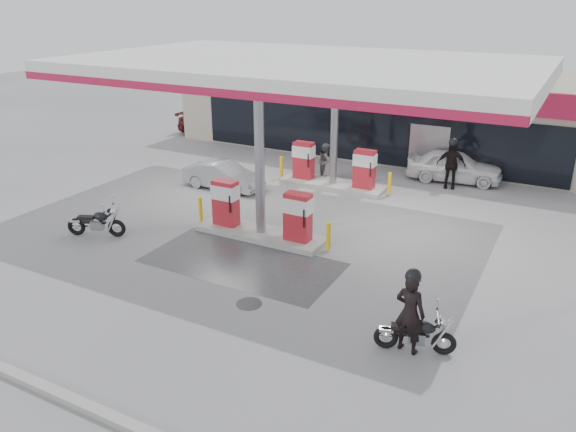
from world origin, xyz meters
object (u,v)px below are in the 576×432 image
(attendant, at_px, (326,161))
(biker_walking, at_px, (451,165))
(parked_car_left, at_px, (213,125))
(main_motorcycle, at_px, (416,335))
(parked_car_right, at_px, (556,165))
(parked_motorcycle, at_px, (97,223))
(sedan_white, at_px, (454,166))
(biker_main, at_px, (410,313))
(hatchback_silver, at_px, (224,176))
(pump_island_far, at_px, (333,171))
(pump_island_near, at_px, (261,217))

(attendant, relative_size, biker_walking, 0.78)
(parked_car_left, bearing_deg, main_motorcycle, -133.24)
(parked_car_right, xyz_separation_m, biker_walking, (-3.84, -3.80, 0.45))
(parked_motorcycle, xyz_separation_m, parked_car_left, (-4.92, 13.77, 0.17))
(main_motorcycle, relative_size, biker_walking, 0.91)
(sedan_white, relative_size, biker_walking, 2.00)
(biker_main, distance_m, hatchback_silver, 12.82)
(parked_car_left, distance_m, biker_walking, 14.58)
(main_motorcycle, bearing_deg, pump_island_far, 106.02)
(attendant, distance_m, parked_car_right, 10.35)
(sedan_white, height_order, hatchback_silver, sedan_white)
(parked_car_left, height_order, parked_car_right, parked_car_left)
(parked_motorcycle, distance_m, parked_car_right, 19.64)
(pump_island_near, bearing_deg, parked_car_right, 55.48)
(pump_island_near, distance_m, pump_island_far, 6.00)
(biker_main, bearing_deg, attendant, -47.49)
(attendant, relative_size, hatchback_silver, 0.45)
(attendant, bearing_deg, hatchback_silver, 116.43)
(attendant, xyz_separation_m, biker_walking, (5.21, 1.20, 0.22))
(main_motorcycle, bearing_deg, pump_island_near, 131.44)
(hatchback_silver, bearing_deg, parked_car_left, 38.67)
(pump_island_far, relative_size, parked_car_right, 1.28)
(biker_walking, bearing_deg, attendant, -177.04)
(hatchback_silver, relative_size, parked_car_right, 0.86)
(sedan_white, height_order, parked_car_left, sedan_white)
(pump_island_near, height_order, hatchback_silver, pump_island_near)
(pump_island_far, relative_size, parked_motorcycle, 2.66)
(pump_island_far, bearing_deg, biker_main, -57.82)
(pump_island_far, height_order, hatchback_silver, pump_island_far)
(pump_island_far, bearing_deg, hatchback_silver, -148.76)
(parked_car_left, bearing_deg, parked_car_right, -87.83)
(biker_main, relative_size, parked_motorcycle, 1.02)
(biker_main, xyz_separation_m, sedan_white, (-1.96, 13.24, -0.30))
(parked_motorcycle, height_order, attendant, attendant)
(pump_island_near, relative_size, hatchback_silver, 1.49)
(sedan_white, bearing_deg, parked_car_left, 74.26)
(pump_island_near, bearing_deg, parked_motorcycle, -152.43)
(pump_island_far, bearing_deg, biker_walking, 26.51)
(parked_car_left, relative_size, biker_walking, 2.15)
(attendant, distance_m, hatchback_silver, 4.64)
(parked_motorcycle, height_order, hatchback_silver, hatchback_silver)
(hatchback_silver, distance_m, parked_car_right, 14.82)
(pump_island_far, bearing_deg, main_motorcycle, -56.92)
(main_motorcycle, distance_m, biker_main, 0.59)
(biker_walking, bearing_deg, pump_island_near, -128.28)
(pump_island_far, distance_m, biker_main, 11.87)
(main_motorcycle, relative_size, hatchback_silver, 0.53)
(sedan_white, bearing_deg, pump_island_far, 118.59)
(pump_island_far, height_order, biker_main, biker_main)
(main_motorcycle, xyz_separation_m, hatchback_silver, (-10.46, 7.58, 0.14))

